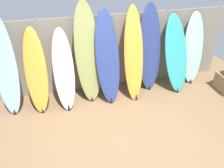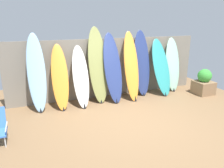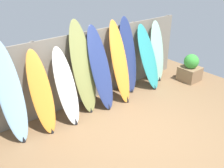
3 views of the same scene
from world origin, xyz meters
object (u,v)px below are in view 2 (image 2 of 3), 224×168
object	(u,v)px
surfboard_orange_5	(131,66)
surfboard_white_2	(81,77)
surfboard_olive_3	(98,66)
surfboard_navy_4	(113,68)
surfboard_skyblue_0	(37,73)
surfboard_orange_1	(60,77)
surfboard_teal_7	(161,67)
planter_box	(204,83)
surfboard_navy_6	(142,64)
surfboard_seafoam_8	(173,65)

from	to	relation	value
surfboard_orange_5	surfboard_white_2	bearing A→B (deg)	-179.53
surfboard_white_2	surfboard_olive_3	distance (m)	0.62
surfboard_olive_3	surfboard_navy_4	distance (m)	0.44
surfboard_skyblue_0	surfboard_white_2	xyz separation A→B (m)	(1.14, -0.12, -0.18)
surfboard_orange_1	surfboard_white_2	world-z (taller)	surfboard_orange_1
surfboard_orange_5	surfboard_teal_7	distance (m)	1.09
surfboard_olive_3	planter_box	xyz separation A→B (m)	(3.37, -0.66, -0.71)
surfboard_orange_1	surfboard_navy_4	distance (m)	1.53
surfboard_teal_7	planter_box	world-z (taller)	surfboard_teal_7
surfboard_white_2	surfboard_navy_6	bearing A→B (deg)	5.87
surfboard_orange_1	surfboard_orange_5	distance (m)	2.12
surfboard_seafoam_8	planter_box	world-z (taller)	surfboard_seafoam_8
surfboard_skyblue_0	surfboard_orange_5	world-z (taller)	surfboard_skyblue_0
surfboard_orange_5	planter_box	xyz separation A→B (m)	(2.37, -0.53, -0.63)
surfboard_skyblue_0	surfboard_orange_1	size ratio (longest dim) A/B	1.18
surfboard_olive_3	surfboard_teal_7	world-z (taller)	surfboard_olive_3
surfboard_skyblue_0	planter_box	world-z (taller)	surfboard_skyblue_0
planter_box	surfboard_white_2	bearing A→B (deg)	172.45
surfboard_seafoam_8	surfboard_olive_3	bearing A→B (deg)	-178.90
surfboard_seafoam_8	surfboard_skyblue_0	bearing A→B (deg)	-178.98
surfboard_navy_6	planter_box	world-z (taller)	surfboard_navy_6
surfboard_navy_4	surfboard_teal_7	world-z (taller)	surfboard_navy_4
surfboard_skyblue_0	surfboard_olive_3	distance (m)	1.69
surfboard_navy_4	surfboard_orange_5	xyz separation A→B (m)	(0.59, -0.01, 0.01)
surfboard_skyblue_0	surfboard_orange_1	xyz separation A→B (m)	(0.58, -0.08, -0.15)
surfboard_skyblue_0	surfboard_seafoam_8	distance (m)	4.32
surfboard_olive_3	surfboard_orange_5	bearing A→B (deg)	-7.51
surfboard_white_2	surfboard_teal_7	bearing A→B (deg)	1.09
surfboard_white_2	surfboard_navy_4	world-z (taller)	surfboard_navy_4
surfboard_skyblue_0	surfboard_teal_7	distance (m)	3.78
surfboard_skyblue_0	surfboard_teal_7	size ratio (longest dim) A/B	1.15
planter_box	surfboard_seafoam_8	bearing A→B (deg)	135.85
surfboard_olive_3	planter_box	size ratio (longest dim) A/B	2.62
surfboard_orange_1	surfboard_olive_3	world-z (taller)	surfboard_olive_3
surfboard_teal_7	surfboard_seafoam_8	xyz separation A→B (m)	(0.54, 0.15, 0.00)
surfboard_skyblue_0	surfboard_orange_5	bearing A→B (deg)	-2.25
surfboard_orange_5	surfboard_seafoam_8	xyz separation A→B (m)	(1.63, 0.18, -0.12)
surfboard_white_2	surfboard_navy_4	bearing A→B (deg)	1.49
surfboard_skyblue_0	surfboard_orange_5	xyz separation A→B (m)	(2.69, -0.11, -0.01)
surfboard_white_2	planter_box	xyz separation A→B (m)	(3.92, -0.52, -0.46)
surfboard_navy_6	surfboard_teal_7	xyz separation A→B (m)	(0.62, -0.16, -0.13)
surfboard_skyblue_0	surfboard_navy_4	distance (m)	2.10
surfboard_navy_6	surfboard_seafoam_8	size ratio (longest dim) A/B	1.15
surfboard_navy_6	surfboard_seafoam_8	world-z (taller)	surfboard_navy_6
surfboard_navy_6	surfboard_teal_7	bearing A→B (deg)	-14.29
surfboard_white_2	surfboard_seafoam_8	distance (m)	3.19
surfboard_teal_7	planter_box	distance (m)	1.49
surfboard_navy_4	surfboard_teal_7	distance (m)	1.68
surfboard_white_2	surfboard_navy_4	size ratio (longest dim) A/B	0.84
surfboard_white_2	surfboard_teal_7	size ratio (longest dim) A/B	0.94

